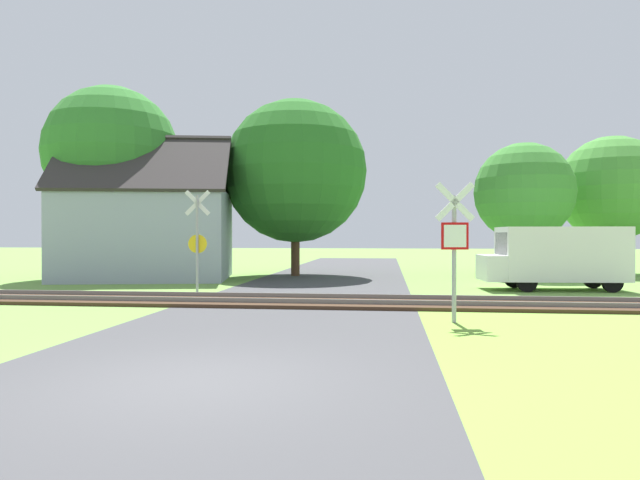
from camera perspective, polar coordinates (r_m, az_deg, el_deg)
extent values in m
plane|color=#6B9942|center=(7.89, -12.34, -13.70)|extent=(160.00, 160.00, 0.00)
cube|color=#424244|center=(9.76, -8.43, -10.94)|extent=(6.54, 80.00, 0.01)
cube|color=#422D1E|center=(16.26, -2.18, -6.20)|extent=(60.00, 2.60, 0.10)
cube|color=slate|center=(16.95, -1.80, -5.56)|extent=(60.00, 0.08, 0.12)
cube|color=slate|center=(15.55, -2.59, -6.10)|extent=(60.00, 0.08, 0.12)
cylinder|color=#9E9EA5|center=(12.97, 13.27, -1.85)|extent=(0.10, 0.10, 2.83)
cube|color=red|center=(12.90, 13.33, 0.39)|extent=(0.60, 0.10, 0.60)
cube|color=white|center=(12.88, 13.36, 0.39)|extent=(0.49, 0.07, 0.49)
cube|color=white|center=(12.92, 13.34, 3.75)|extent=(0.87, 0.13, 0.88)
cube|color=white|center=(12.92, 13.34, 3.75)|extent=(0.87, 0.13, 0.88)
cylinder|color=#9E9EA5|center=(19.83, -12.19, -0.38)|extent=(0.09, 0.09, 3.30)
cube|color=white|center=(19.92, -12.15, 3.65)|extent=(0.88, 0.12, 0.88)
cube|color=white|center=(19.92, -12.15, 3.65)|extent=(0.88, 0.12, 0.88)
cylinder|color=yellow|center=(19.90, -12.15, -0.38)|extent=(0.64, 0.09, 0.64)
cube|color=#99A3B7|center=(26.58, -16.79, 0.41)|extent=(7.95, 6.87, 3.86)
cube|color=#332D2D|center=(25.40, -17.50, 7.47)|extent=(7.82, 4.55, 2.75)
cube|color=#332D2D|center=(28.13, -16.18, 6.78)|extent=(7.82, 4.55, 2.75)
cube|color=brown|center=(26.45, -12.70, 7.76)|extent=(0.59, 0.59, 1.10)
cylinder|color=#513823|center=(28.19, 19.71, -1.23)|extent=(0.34, 0.34, 2.25)
sphere|color=#3D8433|center=(28.25, 19.73, 4.54)|extent=(4.58, 4.58, 4.58)
cylinder|color=#513823|center=(32.40, 27.12, -0.95)|extent=(0.40, 0.40, 2.35)
sphere|color=#478E38|center=(32.48, 27.14, 4.62)|extent=(5.28, 5.28, 5.28)
cylinder|color=#513823|center=(28.08, -20.12, 0.06)|extent=(0.34, 0.34, 3.52)
sphere|color=#337A2D|center=(28.34, -20.14, 8.24)|extent=(6.06, 6.06, 6.06)
cylinder|color=#513823|center=(27.48, -2.48, -1.03)|extent=(0.42, 0.42, 2.46)
sphere|color=#286B23|center=(27.65, -2.49, 6.87)|extent=(6.86, 6.86, 6.86)
cube|color=white|center=(21.92, 22.97, -1.27)|extent=(4.32, 2.17, 1.90)
cube|color=white|center=(21.23, 16.73, -2.66)|extent=(0.82, 1.85, 0.90)
cube|color=#19232D|center=(21.29, 17.70, -0.42)|extent=(0.15, 1.61, 0.85)
cube|color=navy|center=(22.83, 22.15, -2.04)|extent=(3.77, 0.26, 0.16)
cylinder|color=black|center=(22.27, 18.81, -3.69)|extent=(0.69, 0.22, 0.68)
cylinder|color=black|center=(20.78, 19.99, -3.98)|extent=(0.69, 0.22, 0.68)
cylinder|color=black|center=(23.21, 25.62, -3.54)|extent=(0.69, 0.22, 0.68)
cylinder|color=black|center=(21.78, 27.21, -3.80)|extent=(0.69, 0.22, 0.68)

